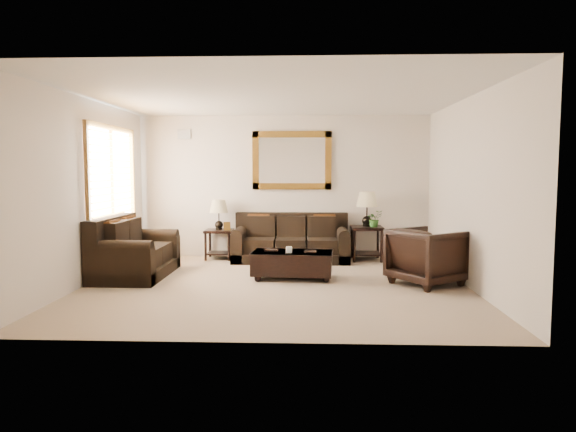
{
  "coord_description": "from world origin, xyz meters",
  "views": [
    {
      "loc": [
        0.47,
        -7.29,
        1.65
      ],
      "look_at": [
        0.16,
        0.6,
        0.96
      ],
      "focal_mm": 32.0,
      "sensor_mm": 36.0,
      "label": 1
    }
  ],
  "objects_px": {
    "loveseat": "(132,254)",
    "coffee_table": "(292,262)",
    "sofa": "(291,244)",
    "end_table_left": "(219,220)",
    "armchair": "(427,254)",
    "end_table_right": "(367,216)"
  },
  "relations": [
    {
      "from": "end_table_left",
      "to": "loveseat",
      "type": "bearing_deg",
      "value": -123.79
    },
    {
      "from": "end_table_left",
      "to": "end_table_right",
      "type": "bearing_deg",
      "value": -0.73
    },
    {
      "from": "loveseat",
      "to": "armchair",
      "type": "xyz_separation_m",
      "value": [
        4.5,
        -0.43,
        0.11
      ]
    },
    {
      "from": "sofa",
      "to": "coffee_table",
      "type": "distance_m",
      "value": 1.61
    },
    {
      "from": "sofa",
      "to": "end_table_left",
      "type": "xyz_separation_m",
      "value": [
        -1.36,
        0.12,
        0.41
      ]
    },
    {
      "from": "end_table_right",
      "to": "coffee_table",
      "type": "distance_m",
      "value": 2.22
    },
    {
      "from": "loveseat",
      "to": "armchair",
      "type": "height_order",
      "value": "loveseat"
    },
    {
      "from": "loveseat",
      "to": "end_table_left",
      "type": "height_order",
      "value": "end_table_left"
    },
    {
      "from": "coffee_table",
      "to": "sofa",
      "type": "bearing_deg",
      "value": 96.7
    },
    {
      "from": "end_table_right",
      "to": "loveseat",
      "type": "bearing_deg",
      "value": -157.41
    },
    {
      "from": "loveseat",
      "to": "coffee_table",
      "type": "xyz_separation_m",
      "value": [
        2.52,
        -0.09,
        -0.08
      ]
    },
    {
      "from": "end_table_left",
      "to": "armchair",
      "type": "distance_m",
      "value": 3.99
    },
    {
      "from": "end_table_left",
      "to": "end_table_right",
      "type": "relative_size",
      "value": 0.88
    },
    {
      "from": "sofa",
      "to": "armchair",
      "type": "relative_size",
      "value": 2.32
    },
    {
      "from": "loveseat",
      "to": "coffee_table",
      "type": "bearing_deg",
      "value": -92.13
    },
    {
      "from": "sofa",
      "to": "end_table_right",
      "type": "bearing_deg",
      "value": 3.66
    },
    {
      "from": "sofa",
      "to": "coffee_table",
      "type": "relative_size",
      "value": 1.66
    },
    {
      "from": "sofa",
      "to": "loveseat",
      "type": "height_order",
      "value": "loveseat"
    },
    {
      "from": "loveseat",
      "to": "end_table_right",
      "type": "xyz_separation_m",
      "value": [
        3.85,
        1.6,
        0.48
      ]
    },
    {
      "from": "loveseat",
      "to": "end_table_right",
      "type": "relative_size",
      "value": 1.31
    },
    {
      "from": "end_table_left",
      "to": "end_table_right",
      "type": "xyz_separation_m",
      "value": [
        2.75,
        -0.03,
        0.1
      ]
    },
    {
      "from": "loveseat",
      "to": "end_table_right",
      "type": "bearing_deg",
      "value": -67.41
    }
  ]
}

